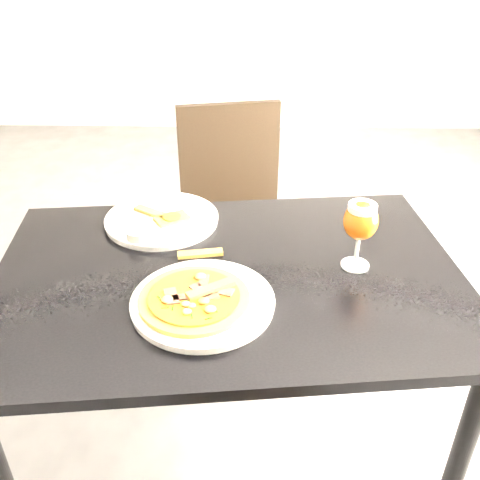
{
  "coord_description": "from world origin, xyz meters",
  "views": [
    {
      "loc": [
        0.22,
        -1.36,
        1.54
      ],
      "look_at": [
        0.19,
        -0.21,
        0.83
      ],
      "focal_mm": 40.0,
      "sensor_mm": 36.0,
      "label": 1
    }
  ],
  "objects_px": {
    "dining_table": "(229,300)",
    "pizza": "(195,298)",
    "chair_far": "(235,214)",
    "beer_glass": "(361,221)"
  },
  "relations": [
    {
      "from": "dining_table",
      "to": "chair_far",
      "type": "bearing_deg",
      "value": 84.54
    },
    {
      "from": "dining_table",
      "to": "chair_far",
      "type": "relative_size",
      "value": 1.39
    },
    {
      "from": "chair_far",
      "to": "pizza",
      "type": "relative_size",
      "value": 3.56
    },
    {
      "from": "pizza",
      "to": "chair_far",
      "type": "bearing_deg",
      "value": 85.94
    },
    {
      "from": "dining_table",
      "to": "pizza",
      "type": "height_order",
      "value": "pizza"
    },
    {
      "from": "dining_table",
      "to": "pizza",
      "type": "relative_size",
      "value": 4.93
    },
    {
      "from": "pizza",
      "to": "beer_glass",
      "type": "xyz_separation_m",
      "value": [
        0.4,
        0.18,
        0.11
      ]
    },
    {
      "from": "pizza",
      "to": "beer_glass",
      "type": "distance_m",
      "value": 0.45
    },
    {
      "from": "chair_far",
      "to": "pizza",
      "type": "distance_m",
      "value": 0.94
    },
    {
      "from": "beer_glass",
      "to": "dining_table",
      "type": "bearing_deg",
      "value": -173.46
    }
  ]
}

